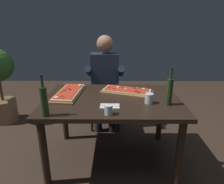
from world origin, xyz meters
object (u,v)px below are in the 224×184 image
at_px(pizza_rectangular_left, 69,93).
at_px(diner_chair, 106,93).
at_px(wine_bottle_dark, 169,91).
at_px(tumbler_far_side, 149,99).
at_px(pizza_rectangular_front, 127,91).
at_px(tumbler_near_camera, 109,110).
at_px(oil_bottle_amber, 44,101).
at_px(seated_diner, 105,79).
at_px(dining_table, 112,107).

height_order(pizza_rectangular_left, diner_chair, diner_chair).
xyz_separation_m(wine_bottle_dark, tumbler_far_side, (-0.18, 0.04, -0.10)).
height_order(pizza_rectangular_front, tumbler_near_camera, tumbler_near_camera).
bearing_deg(oil_bottle_amber, tumbler_near_camera, 3.38).
distance_m(pizza_rectangular_front, oil_bottle_amber, 0.94).
relative_size(pizza_rectangular_front, diner_chair, 0.69).
xyz_separation_m(pizza_rectangular_front, tumbler_near_camera, (-0.19, -0.56, 0.02)).
distance_m(pizza_rectangular_left, tumbler_near_camera, 0.67).
distance_m(tumbler_near_camera, seated_diner, 1.12).
xyz_separation_m(tumbler_far_side, seated_diner, (-0.46, 0.87, -0.04)).
xyz_separation_m(wine_bottle_dark, oil_bottle_amber, (-1.09, -0.25, -0.00)).
xyz_separation_m(dining_table, seated_diner, (-0.10, 0.74, 0.10)).
bearing_deg(wine_bottle_dark, pizza_rectangular_front, 137.32).
distance_m(wine_bottle_dark, oil_bottle_amber, 1.12).
height_order(dining_table, diner_chair, diner_chair).
bearing_deg(wine_bottle_dark, seated_diner, 125.30).
distance_m(dining_table, wine_bottle_dark, 0.61).
relative_size(pizza_rectangular_front, oil_bottle_amber, 1.72).
bearing_deg(tumbler_far_side, wine_bottle_dark, -12.12).
distance_m(pizza_rectangular_front, diner_chair, 0.78).
relative_size(oil_bottle_amber, tumbler_near_camera, 4.12).
bearing_deg(dining_table, tumbler_near_camera, -93.88).
height_order(dining_table, wine_bottle_dark, wine_bottle_dark).
distance_m(pizza_rectangular_front, seated_diner, 0.62).
relative_size(dining_table, oil_bottle_amber, 3.98).
relative_size(dining_table, tumbler_near_camera, 16.39).
bearing_deg(tumbler_far_side, pizza_rectangular_front, 122.54).
distance_m(wine_bottle_dark, tumbler_near_camera, 0.61).
distance_m(tumbler_near_camera, tumbler_far_side, 0.46).
height_order(pizza_rectangular_left, tumbler_far_side, tumbler_far_side).
bearing_deg(pizza_rectangular_front, oil_bottle_amber, -140.48).
height_order(diner_chair, seated_diner, seated_diner).
xyz_separation_m(pizza_rectangular_left, oil_bottle_amber, (-0.08, -0.53, 0.12)).
bearing_deg(diner_chair, wine_bottle_dark, -57.99).
relative_size(pizza_rectangular_front, seated_diner, 0.45).
height_order(dining_table, tumbler_near_camera, tumbler_near_camera).
bearing_deg(seated_diner, pizza_rectangular_front, -64.55).
xyz_separation_m(oil_bottle_amber, tumbler_far_side, (0.91, 0.29, -0.09)).
bearing_deg(dining_table, pizza_rectangular_left, 166.69).
relative_size(tumbler_near_camera, diner_chair, 0.10).
distance_m(dining_table, pizza_rectangular_front, 0.27).
bearing_deg(tumbler_near_camera, seated_diner, 93.82).
height_order(wine_bottle_dark, tumbler_near_camera, wine_bottle_dark).
bearing_deg(dining_table, pizza_rectangular_front, 46.69).
bearing_deg(pizza_rectangular_front, seated_diner, 115.45).
height_order(oil_bottle_amber, tumbler_near_camera, oil_bottle_amber).
height_order(wine_bottle_dark, seated_diner, seated_diner).
relative_size(pizza_rectangular_front, wine_bottle_dark, 1.70).
distance_m(pizza_rectangular_left, oil_bottle_amber, 0.55).
xyz_separation_m(pizza_rectangular_left, seated_diner, (0.37, 0.62, -0.02)).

